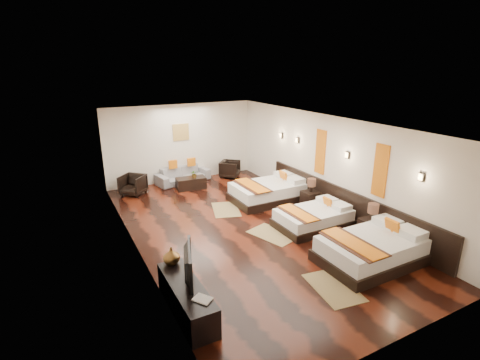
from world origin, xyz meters
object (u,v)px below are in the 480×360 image
armchair_left (133,185)px  table_plant (194,174)px  tv (184,264)px  sofa (183,175)px  tv_console (187,298)px  armchair_right (230,169)px  nightstand_b (311,198)px  bed_far (269,191)px  nightstand_a (371,227)px  bed_near (373,249)px  bed_mid (314,218)px  coffee_table (191,183)px  book (199,303)px  figurine (171,256)px

armchair_left → table_plant: 2.07m
tv → sofa: 7.21m
tv_console → armchair_right: armchair_right is taller
nightstand_b → tv_console: 5.68m
nightstand_b → table_plant: (-2.43, 3.28, 0.22)m
bed_far → sofa: bed_far is taller
armchair_right → tv_console: bearing=-170.2°
bed_far → nightstand_a: bearing=-77.8°
nightstand_a → bed_near: bearing=-134.3°
bed_near → bed_mid: bearing=90.1°
coffee_table → armchair_left: bearing=169.2°
bed_far → nightstand_a: (0.75, -3.46, 0.03)m
sofa → tv: bearing=-120.2°
sofa → book: bearing=-118.7°
bed_far → tv: 5.61m
armchair_left → figurine: bearing=-51.0°
bed_far → figurine: size_ratio=6.97×
sofa → armchair_left: size_ratio=2.66×
bed_near → bed_mid: size_ratio=1.19×
tv → armchair_right: tv is taller
bed_mid → figurine: 4.32m
bed_mid → table_plant: bearing=111.1°
tv_console → table_plant: bearing=67.5°
book → sofa: 7.94m
tv_console → tv: size_ratio=1.76×
nightstand_a → table_plant: bearing=113.4°
armchair_right → coffee_table: 1.89m
bed_near → coffee_table: bearing=105.6°
tv → table_plant: tv is taller
bed_near → coffee_table: 6.70m
bed_far → tv_console: bed_far is taller
tv → figurine: bearing=23.6°
nightstand_a → book: nightstand_a is taller
tv_console → bed_near: bearing=-4.2°
bed_mid → book: (-4.19, -2.30, 0.31)m
bed_far → armchair_left: size_ratio=3.18×
figurine → sofa: bearing=68.9°
bed_far → armchair_left: (-3.70, 2.60, 0.03)m
nightstand_b → coffee_table: nightstand_b is taller
book → armchair_right: (4.20, 7.31, -0.25)m
figurine → tv_console: bearing=-90.0°
table_plant → nightstand_a: bearing=-66.6°
bed_mid → sofa: bearing=108.8°
armchair_left → table_plant: table_plant is taller
nightstand_b → armchair_left: 5.80m
coffee_table → nightstand_a: bearing=-65.9°
nightstand_b → table_plant: size_ratio=3.24×
nightstand_b → sofa: 4.90m
bed_mid → tv_console: size_ratio=1.10×
nightstand_a → tv: tv is taller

